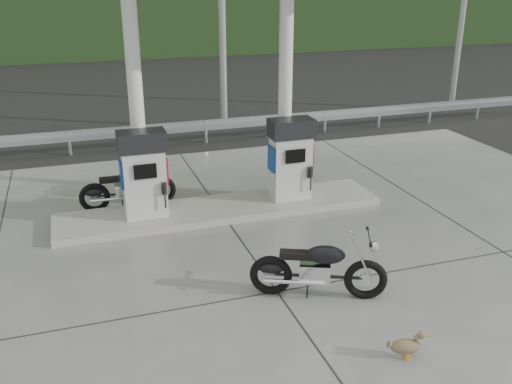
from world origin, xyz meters
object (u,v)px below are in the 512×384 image
object	(u,v)px
gas_pump_right	(291,159)
motorcycle_right	(318,269)
motorcycle_left	(128,188)
duck	(405,347)
gas_pump_left	(144,174)

from	to	relation	value
gas_pump_right	motorcycle_right	world-z (taller)	gas_pump_right
gas_pump_right	motorcycle_left	size ratio (longest dim) A/B	0.92
motorcycle_left	duck	bearing A→B (deg)	-65.58
gas_pump_left	motorcycle_right	world-z (taller)	gas_pump_left
gas_pump_left	motorcycle_right	size ratio (longest dim) A/B	0.88
gas_pump_left	duck	xyz separation A→B (m)	(2.63, -5.65, -0.87)
gas_pump_left	gas_pump_right	distance (m)	3.20
motorcycle_left	motorcycle_right	distance (m)	5.31
motorcycle_right	duck	xyz separation A→B (m)	(0.46, -1.84, -0.30)
gas_pump_left	motorcycle_left	world-z (taller)	gas_pump_left
gas_pump_left	motorcycle_right	distance (m)	4.42
motorcycle_right	duck	world-z (taller)	motorcycle_right
gas_pump_left	gas_pump_right	world-z (taller)	same
motorcycle_left	duck	size ratio (longest dim) A/B	3.95
motorcycle_left	gas_pump_right	bearing A→B (deg)	-14.10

